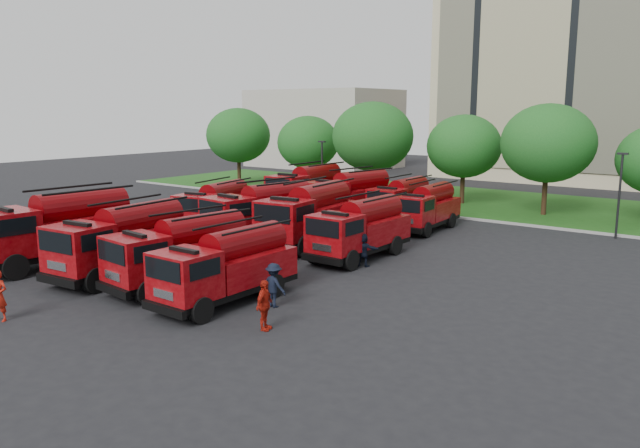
# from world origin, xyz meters

# --- Properties ---
(ground) EXTENTS (140.00, 140.00, 0.00)m
(ground) POSITION_xyz_m (0.00, 0.00, 0.00)
(ground) COLOR black
(ground) RESTS_ON ground
(lawn) EXTENTS (70.00, 16.00, 0.12)m
(lawn) POSITION_xyz_m (0.00, 26.00, 0.06)
(lawn) COLOR #174412
(lawn) RESTS_ON ground
(curb) EXTENTS (70.00, 0.30, 0.14)m
(curb) POSITION_xyz_m (0.00, 17.90, 0.07)
(curb) COLOR gray
(curb) RESTS_ON ground
(apartment_building) EXTENTS (30.00, 14.18, 25.00)m
(apartment_building) POSITION_xyz_m (2.00, 47.94, 12.50)
(apartment_building) COLOR beige
(apartment_building) RESTS_ON ground
(side_building) EXTENTS (18.00, 12.00, 10.00)m
(side_building) POSITION_xyz_m (-30.00, 44.00, 5.00)
(side_building) COLOR #A8A195
(side_building) RESTS_ON ground
(tree_0) EXTENTS (6.30, 6.30, 7.70)m
(tree_0) POSITION_xyz_m (-24.00, 22.00, 5.02)
(tree_0) COLOR #382314
(tree_0) RESTS_ON ground
(tree_1) EXTENTS (5.71, 5.71, 6.98)m
(tree_1) POSITION_xyz_m (-16.00, 23.00, 4.55)
(tree_1) COLOR #382314
(tree_1) RESTS_ON ground
(tree_2) EXTENTS (6.72, 6.72, 8.22)m
(tree_2) POSITION_xyz_m (-8.00, 21.50, 5.35)
(tree_2) COLOR #382314
(tree_2) RESTS_ON ground
(tree_3) EXTENTS (5.88, 5.88, 7.19)m
(tree_3) POSITION_xyz_m (-1.00, 24.00, 4.68)
(tree_3) COLOR #382314
(tree_3) RESTS_ON ground
(tree_4) EXTENTS (6.55, 6.55, 8.01)m
(tree_4) POSITION_xyz_m (6.00, 22.50, 5.22)
(tree_4) COLOR #382314
(tree_4) RESTS_ON ground
(lamp_post_0) EXTENTS (0.60, 0.25, 5.11)m
(lamp_post_0) POSITION_xyz_m (-10.00, 17.20, 2.90)
(lamp_post_0) COLOR black
(lamp_post_0) RESTS_ON ground
(lamp_post_1) EXTENTS (0.60, 0.25, 5.11)m
(lamp_post_1) POSITION_xyz_m (12.00, 17.20, 2.90)
(lamp_post_1) COLOR black
(lamp_post_1) RESTS_ON ground
(fire_truck_0) EXTENTS (3.22, 8.00, 3.58)m
(fire_truck_0) POSITION_xyz_m (-8.61, -6.22, 1.80)
(fire_truck_0) COLOR black
(fire_truck_0) RESTS_ON ground
(fire_truck_1) EXTENTS (3.20, 7.40, 3.27)m
(fire_truck_1) POSITION_xyz_m (-4.20, -5.66, 1.65)
(fire_truck_1) COLOR black
(fire_truck_1) RESTS_ON ground
(fire_truck_2) EXTENTS (2.98, 6.94, 3.07)m
(fire_truck_2) POSITION_xyz_m (-0.61, -5.22, 1.55)
(fire_truck_2) COLOR black
(fire_truck_2) RESTS_ON ground
(fire_truck_3) EXTENTS (2.39, 6.46, 2.93)m
(fire_truck_3) POSITION_xyz_m (2.55, -5.65, 1.48)
(fire_truck_3) COLOR black
(fire_truck_3) RESTS_ON ground
(fire_truck_4) EXTENTS (3.64, 6.85, 2.97)m
(fire_truck_4) POSITION_xyz_m (-9.17, 4.83, 1.49)
(fire_truck_4) COLOR black
(fire_truck_4) RESTS_ON ground
(fire_truck_5) EXTENTS (3.53, 7.61, 3.34)m
(fire_truck_5) POSITION_xyz_m (-4.33, 3.96, 1.68)
(fire_truck_5) COLOR black
(fire_truck_5) RESTS_ON ground
(fire_truck_6) EXTENTS (3.46, 7.78, 3.43)m
(fire_truck_6) POSITION_xyz_m (-1.43, 4.69, 1.73)
(fire_truck_6) COLOR black
(fire_truck_6) RESTS_ON ground
(fire_truck_7) EXTENTS (2.50, 6.72, 3.05)m
(fire_truck_7) POSITION_xyz_m (2.59, 3.85, 1.54)
(fire_truck_7) COLOR black
(fire_truck_7) RESTS_ON ground
(fire_truck_8) EXTENTS (2.93, 7.54, 3.40)m
(fire_truck_8) POSITION_xyz_m (-9.14, 14.31, 1.71)
(fire_truck_8) COLOR black
(fire_truck_8) RESTS_ON ground
(fire_truck_9) EXTENTS (3.54, 7.65, 3.36)m
(fire_truck_9) POSITION_xyz_m (-4.32, 12.94, 1.69)
(fire_truck_9) COLOR black
(fire_truck_9) RESTS_ON ground
(fire_truck_10) EXTENTS (2.50, 6.39, 2.88)m
(fire_truck_10) POSITION_xyz_m (-1.25, 14.75, 1.45)
(fire_truck_10) COLOR black
(fire_truck_10) RESTS_ON ground
(fire_truck_11) EXTENTS (2.63, 6.43, 2.87)m
(fire_truck_11) POSITION_xyz_m (1.76, 12.72, 1.45)
(fire_truck_11) COLOR black
(fire_truck_11) RESTS_ON ground
(firefighter_0) EXTENTS (0.85, 0.76, 1.90)m
(firefighter_0) POSITION_xyz_m (-2.48, -12.25, 0.00)
(firefighter_0) COLOR #9D170C
(firefighter_0) RESTS_ON ground
(firefighter_1) EXTENTS (0.91, 0.53, 1.81)m
(firefighter_1) POSITION_xyz_m (-5.26, -8.17, 0.00)
(firefighter_1) COLOR #9D170C
(firefighter_1) RESTS_ON ground
(firefighter_2) EXTENTS (0.86, 1.18, 1.80)m
(firefighter_2) POSITION_xyz_m (5.86, -7.10, 0.00)
(firefighter_2) COLOR #9D170C
(firefighter_2) RESTS_ON ground
(firefighter_3) EXTENTS (1.16, 0.63, 1.75)m
(firefighter_3) POSITION_xyz_m (4.40, -4.95, 0.00)
(firefighter_3) COLOR black
(firefighter_3) RESTS_ON ground
(firefighter_4) EXTENTS (0.82, 0.91, 1.56)m
(firefighter_4) POSITION_xyz_m (-9.22, 1.49, 0.00)
(firefighter_4) COLOR #9D170C
(firefighter_4) RESTS_ON ground
(firefighter_5) EXTENTS (1.67, 1.00, 1.68)m
(firefighter_5) POSITION_xyz_m (3.67, 2.46, 0.00)
(firefighter_5) COLOR black
(firefighter_5) RESTS_ON ground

